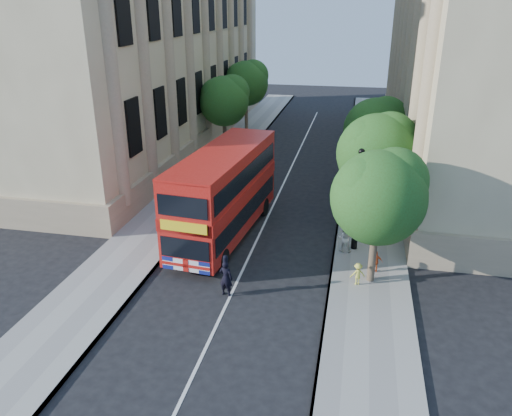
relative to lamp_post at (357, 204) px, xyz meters
The scene contains 17 objects.
ground 8.20m from the lamp_post, 129.81° to the right, with size 120.00×120.00×0.00m, color black.
pavement_right 4.75m from the lamp_post, 79.38° to the left, with size 3.50×80.00×0.12m, color gray.
pavement_left 11.73m from the lamp_post, 159.59° to the left, with size 3.50×80.00×0.12m, color gray.
building_right 21.06m from the lamp_post, 63.95° to the left, with size 12.00×38.00×18.00m, color tan.
building_left 26.82m from the lamp_post, 136.25° to the left, with size 12.00×38.00×18.00m, color tan.
tree_right_near 3.54m from the lamp_post, 74.15° to the right, with size 4.00×4.00×6.08m.
tree_right_mid 3.70m from the lamp_post, 74.48° to the left, with size 4.20×4.20×6.37m.
tree_right_far 9.25m from the lamp_post, 84.67° to the left, with size 4.00×4.00×6.15m.
tree_left_far 19.52m from the lamp_post, 124.35° to the left, with size 4.00×4.00×6.30m.
tree_left_back 26.51m from the lamp_post, 114.51° to the left, with size 4.20×4.20×6.65m.
lamp_post is the anchor object (origin of this frame).
double_decker_bus 6.76m from the lamp_post, behind, with size 3.52×10.09×4.57m.
box_van 10.86m from the lamp_post, 136.61° to the left, with size 2.30×5.43×3.08m.
police_constable 7.62m from the lamp_post, 134.28° to the right, with size 0.59×0.39×1.63m, color black.
woman_pedestrian 1.78m from the lamp_post, 138.24° to the right, with size 0.71×0.55×1.47m, color silver.
child_a 3.06m from the lamp_post, 65.57° to the right, with size 0.61×0.25×1.04m, color #D75825.
child_b 3.97m from the lamp_post, 86.27° to the right, with size 0.65×0.38×1.01m, color #D6D149.
Camera 1 is at (4.78, -16.89, 11.49)m, focal length 35.00 mm.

